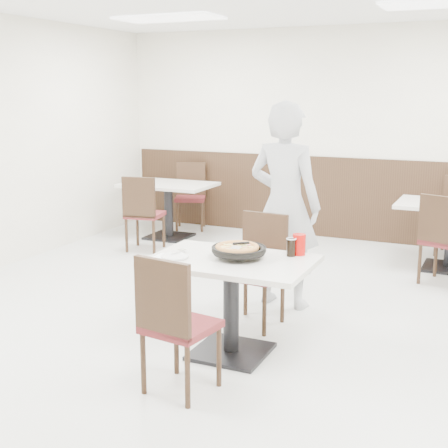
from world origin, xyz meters
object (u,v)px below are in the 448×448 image
at_px(chair_far, 255,272).
at_px(bg_chair_left_far, 190,197).
at_px(pizza_pan, 239,253).
at_px(cola_glass, 291,248).
at_px(pizza, 237,250).
at_px(bg_chair_right_near, 446,239).
at_px(bg_chair_left_near, 145,213).
at_px(diner_person, 285,206).
at_px(main_table, 231,307).
at_px(bg_table_left, 169,211).
at_px(side_plate, 175,257).
at_px(chair_near, 181,323).
at_px(red_cup, 299,244).

relative_size(chair_far, bg_chair_left_far, 1.00).
height_order(pizza_pan, cola_glass, cola_glass).
height_order(pizza, bg_chair_left_far, bg_chair_left_far).
bearing_deg(pizza, bg_chair_right_near, 62.56).
bearing_deg(bg_chair_left_near, diner_person, -38.83).
distance_m(bg_chair_left_near, bg_chair_left_far, 1.30).
bearing_deg(diner_person, bg_chair_right_near, -129.33).
bearing_deg(main_table, bg_chair_left_far, 121.36).
height_order(chair_far, cola_glass, chair_far).
relative_size(pizza_pan, bg_chair_right_near, 0.40).
bearing_deg(bg_table_left, side_plate, -59.92).
distance_m(bg_table_left, bg_chair_right_near, 3.69).
xyz_separation_m(main_table, chair_near, (-0.06, -0.68, 0.10)).
bearing_deg(chair_far, bg_chair_right_near, -120.57).
height_order(chair_near, cola_glass, chair_near).
bearing_deg(diner_person, chair_far, 91.85).
xyz_separation_m(pizza_pan, side_plate, (-0.44, -0.19, -0.03)).
bearing_deg(bg_chair_left_far, side_plate, 93.64).
relative_size(chair_far, bg_table_left, 0.79).
bearing_deg(red_cup, cola_glass, -122.40).
height_order(red_cup, bg_table_left, red_cup).
xyz_separation_m(pizza, side_plate, (-0.42, -0.20, -0.05)).
distance_m(side_plate, bg_chair_right_near, 3.18).
bearing_deg(chair_near, cola_glass, 73.11).
relative_size(main_table, chair_far, 1.26).
relative_size(pizza, bg_chair_right_near, 0.32).
bearing_deg(pizza_pan, bg_chair_left_near, 133.50).
bearing_deg(chair_near, bg_chair_left_near, 133.40).
height_order(pizza, cola_glass, cola_glass).
bearing_deg(chair_far, diner_person, -89.31).
height_order(chair_near, pizza, chair_near).
bearing_deg(bg_chair_left_far, pizza, 99.73).
bearing_deg(bg_chair_right_near, cola_glass, -91.78).
distance_m(pizza, bg_table_left, 3.93).
height_order(red_cup, bg_chair_left_near, bg_chair_left_near).
xyz_separation_m(chair_near, bg_chair_right_near, (1.37, 3.20, 0.00)).
distance_m(chair_far, pizza_pan, 0.68).
distance_m(chair_near, cola_glass, 1.09).
relative_size(pizza_pan, bg_table_left, 0.32).
distance_m(chair_near, bg_chair_left_far, 4.98).
xyz_separation_m(chair_near, chair_far, (0.01, 1.30, 0.00)).
relative_size(red_cup, bg_table_left, 0.13).
bearing_deg(bg_chair_left_near, side_plate, -64.59).
relative_size(chair_near, diner_person, 0.50).
bearing_deg(pizza_pan, chair_near, -98.62).
relative_size(pizza, side_plate, 1.52).
distance_m(pizza, bg_chair_left_near, 3.34).
bearing_deg(cola_glass, main_table, -145.76).
distance_m(chair_far, bg_chair_right_near, 2.34).
bearing_deg(bg_chair_left_near, red_cup, -48.79).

